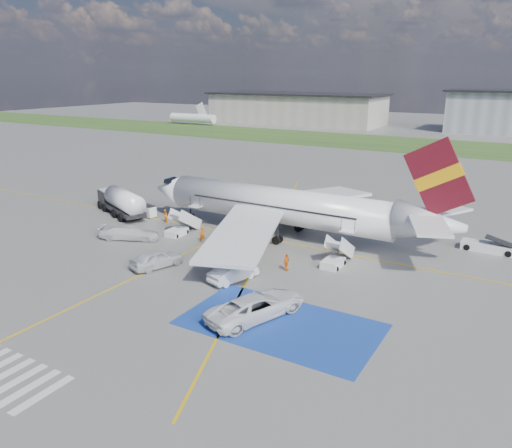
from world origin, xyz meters
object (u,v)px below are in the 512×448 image
object	(u,v)px
airliner	(289,207)
car_silver_a	(157,259)
belt_loader	(489,248)
van_white_a	(257,302)
gpu_cart	(148,212)
car_silver_b	(233,272)
fuel_tanker	(121,204)
van_white_b	(129,231)

from	to	relation	value
airliner	car_silver_a	distance (m)	15.74
belt_loader	van_white_a	distance (m)	27.31
airliner	van_white_a	bearing A→B (deg)	-70.06
gpu_cart	car_silver_b	world-z (taller)	car_silver_b
fuel_tanker	car_silver_b	world-z (taller)	fuel_tanker
belt_loader	van_white_b	distance (m)	37.29
car_silver_a	belt_loader	bearing A→B (deg)	-123.43
fuel_tanker	van_white_a	distance (m)	32.41
airliner	van_white_a	world-z (taller)	airliner
airliner	van_white_b	distance (m)	17.44
fuel_tanker	gpu_cart	distance (m)	3.83
belt_loader	car_silver_a	xyz separation A→B (m)	(-25.85, -20.31, 0.44)
fuel_tanker	car_silver_a	world-z (taller)	fuel_tanker
airliner	car_silver_b	bearing A→B (deg)	-84.14
car_silver_b	fuel_tanker	bearing A→B (deg)	-6.95
gpu_cart	car_silver_b	xyz separation A→B (m)	(19.96, -11.22, 0.09)
van_white_b	belt_loader	bearing A→B (deg)	-88.51
airliner	van_white_a	distance (m)	19.15
fuel_tanker	gpu_cart	size ratio (longest dim) A/B	5.18
van_white_a	car_silver_a	bearing A→B (deg)	3.55
fuel_tanker	airliner	bearing A→B (deg)	31.19
airliner	car_silver_b	size ratio (longest dim) A/B	7.85
gpu_cart	van_white_a	bearing A→B (deg)	-24.01
fuel_tanker	belt_loader	distance (m)	42.63
airliner	gpu_cart	size ratio (longest dim) A/B	18.63
gpu_cart	car_silver_a	distance (m)	17.23
gpu_cart	van_white_b	size ratio (longest dim) A/B	0.40
car_silver_b	airliner	bearing A→B (deg)	-67.54
van_white_b	car_silver_b	bearing A→B (deg)	-126.46
gpu_cart	car_silver_b	bearing A→B (deg)	-20.94
car_silver_b	van_white_a	world-z (taller)	van_white_a
car_silver_b	van_white_a	distance (m)	6.99
car_silver_a	van_white_a	xyz separation A→B (m)	(12.93, -3.74, 0.31)
belt_loader	car_silver_b	distance (m)	26.45
car_silver_a	van_white_a	distance (m)	13.46
car_silver_a	car_silver_b	world-z (taller)	car_silver_a
fuel_tanker	gpu_cart	world-z (taller)	fuel_tanker
fuel_tanker	car_silver_a	distance (m)	19.42
car_silver_a	car_silver_b	size ratio (longest dim) A/B	1.06
airliner	fuel_tanker	size ratio (longest dim) A/B	3.60
gpu_cart	van_white_a	size ratio (longest dim) A/B	0.32
fuel_tanker	car_silver_b	distance (m)	25.75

